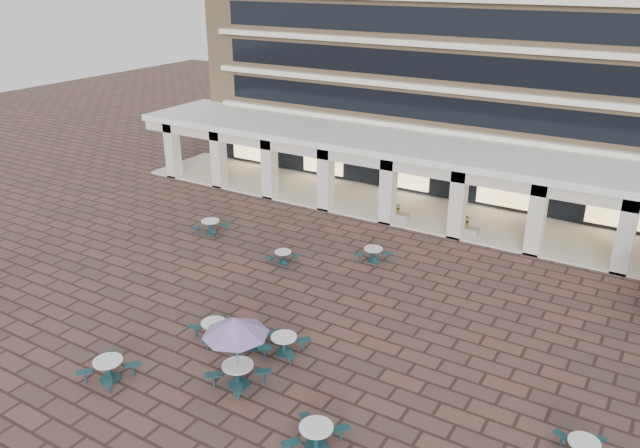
# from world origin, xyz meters

# --- Properties ---
(ground) EXTENTS (120.00, 120.00, 0.00)m
(ground) POSITION_xyz_m (0.00, 0.00, 0.00)
(ground) COLOR brown
(ground) RESTS_ON ground
(retail_arcade) EXTENTS (42.00, 6.60, 4.40)m
(retail_arcade) POSITION_xyz_m (0.00, 14.80, 3.00)
(retail_arcade) COLOR white
(retail_arcade) RESTS_ON ground
(picnic_table_1) EXTENTS (1.85, 1.85, 0.81)m
(picnic_table_1) POSITION_xyz_m (-4.21, -6.68, 0.48)
(picnic_table_1) COLOR #163C43
(picnic_table_1) RESTS_ON ground
(picnic_table_2) EXTENTS (1.86, 1.86, 0.70)m
(picnic_table_2) POSITION_xyz_m (-0.87, -2.24, 0.42)
(picnic_table_2) COLOR #163C43
(picnic_table_2) RESTS_ON ground
(picnic_table_3) EXTENTS (2.00, 2.00, 0.82)m
(picnic_table_3) POSITION_xyz_m (4.10, -5.77, 0.49)
(picnic_table_3) COLOR #163C43
(picnic_table_3) RESTS_ON ground
(picnic_table_5) EXTENTS (2.12, 2.12, 0.77)m
(picnic_table_5) POSITION_xyz_m (-2.69, -2.60, 0.46)
(picnic_table_5) COLOR #163C43
(picnic_table_5) RESTS_ON ground
(picnic_table_6) EXTENTS (2.38, 2.38, 2.75)m
(picnic_table_6) POSITION_xyz_m (0.03, -4.50, 2.33)
(picnic_table_6) COLOR #163C43
(picnic_table_6) RESTS_ON ground
(picnic_table_8) EXTENTS (1.82, 1.82, 0.77)m
(picnic_table_8) POSITION_xyz_m (-9.95, 5.73, 0.46)
(picnic_table_8) COLOR #163C43
(picnic_table_8) RESTS_ON ground
(picnic_table_9) EXTENTS (1.54, 1.54, 0.64)m
(picnic_table_9) POSITION_xyz_m (-4.26, 4.65, 0.38)
(picnic_table_9) COLOR #163C43
(picnic_table_9) RESTS_ON ground
(picnic_table_10) EXTENTS (1.83, 1.83, 0.77)m
(picnic_table_10) POSITION_xyz_m (0.33, -2.01, 0.46)
(picnic_table_10) COLOR #163C43
(picnic_table_10) RESTS_ON ground
(picnic_table_12) EXTENTS (1.79, 1.79, 0.72)m
(picnic_table_12) POSITION_xyz_m (-0.43, 7.22, 0.43)
(picnic_table_12) COLOR #163C43
(picnic_table_12) RESTS_ON ground
(planter_left) EXTENTS (1.50, 0.65, 1.15)m
(planter_left) POSITION_xyz_m (-1.71, 12.90, 0.43)
(planter_left) COLOR gray
(planter_left) RESTS_ON ground
(planter_right) EXTENTS (1.50, 0.63, 1.27)m
(planter_right) POSITION_xyz_m (2.49, 12.90, 0.51)
(planter_right) COLOR gray
(planter_right) RESTS_ON ground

